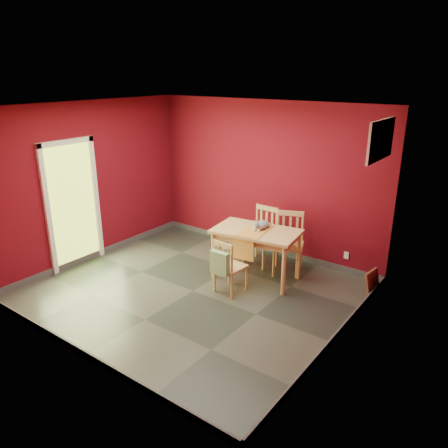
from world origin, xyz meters
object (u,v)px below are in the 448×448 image
Objects in this scene: chair_far_right at (289,242)px; chair_near at (229,266)px; cat at (262,223)px; picture_frame at (372,282)px; chair_far_left at (262,235)px; tote_bag at (220,263)px; dining_table at (256,236)px.

chair_far_right is 1.20× the size of chair_near.
picture_frame is (1.63, 0.51, -0.73)m from cat.
cat is at bearing 81.50° from chair_near.
chair_near is at bearing -107.60° from chair_far_right.
picture_frame is (1.92, 0.03, -0.33)m from chair_far_left.
chair_near is at bearing 86.82° from tote_bag.
chair_far_left is 0.70m from cat.
tote_bag is at bearing -105.50° from chair_far_right.
cat reaches higher than dining_table.
chair_far_left reaches higher than picture_frame.
chair_far_right is at bearing 60.53° from dining_table.
dining_table is 1.67× the size of chair_near.
chair_far_right is at bearing -176.81° from picture_frame.
dining_table is 0.22m from cat.
dining_table is 1.40× the size of chair_far_right.
cat reaches higher than chair_near.
dining_table is at bearing 83.68° from chair_near.
dining_table is at bearing -66.66° from chair_far_left.
chair_near is (-0.37, -1.16, -0.08)m from chair_far_right.
chair_far_right is at bearing 74.50° from tote_bag.
tote_bag is (-0.01, -0.21, 0.12)m from chair_near.
picture_frame is at bearing -8.18° from cat.
chair_far_left is at bearing 96.74° from tote_bag.
chair_far_left is 2.68× the size of cat.
chair_far_left is 1.95m from picture_frame.
dining_table is 3.38× the size of tote_bag.
tote_bag reaches higher than picture_frame.
dining_table is at bearing -160.21° from picture_frame.
chair_far_right reaches higher than chair_far_left.
chair_far_left is 2.70× the size of picture_frame.
picture_frame is at bearing 0.77° from chair_far_left.
tote_bag is 1.00m from cat.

